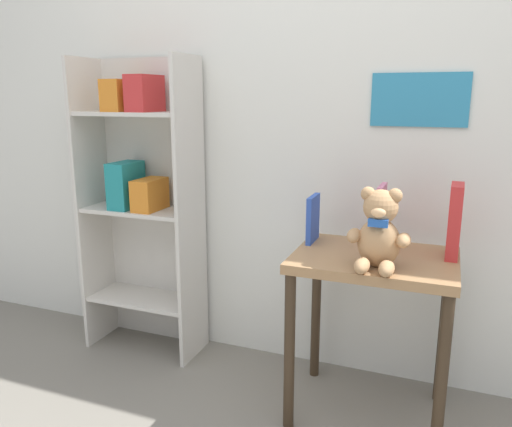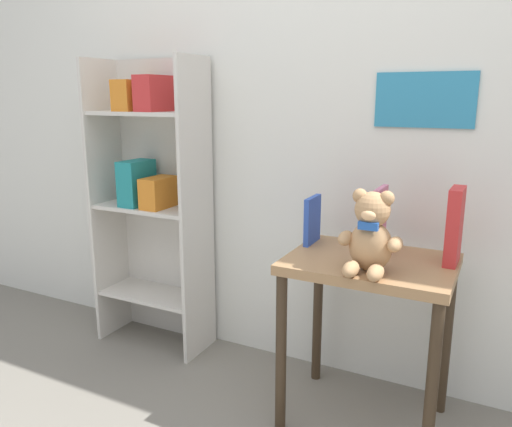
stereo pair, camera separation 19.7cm
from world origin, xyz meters
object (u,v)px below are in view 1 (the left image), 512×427
teddy_bear (379,232)px  display_table (373,285)px  book_standing_red (455,221)px  book_standing_pink (380,217)px  bookshelf_side (144,193)px  book_standing_blue (313,219)px

teddy_bear → display_table: bearing=101.0°
display_table → book_standing_red: book_standing_red is taller
display_table → book_standing_pink: 0.26m
bookshelf_side → book_standing_red: (1.38, -0.11, 0.01)m
book_standing_blue → book_standing_red: 0.53m
bookshelf_side → display_table: bookshelf_side is taller
teddy_bear → book_standing_pink: size_ratio=1.12×
teddy_bear → book_standing_blue: (-0.29, 0.23, -0.03)m
display_table → book_standing_red: (0.26, 0.08, 0.25)m
book_standing_pink → book_standing_red: size_ratio=0.91×
bookshelf_side → teddy_bear: (1.14, -0.32, 0.00)m
book_standing_blue → book_standing_red: size_ratio=0.70×
teddy_bear → book_standing_blue: bearing=141.7°
display_table → teddy_bear: teddy_bear is taller
book_standing_blue → book_standing_red: (0.53, -0.01, 0.04)m
bookshelf_side → teddy_bear: bookshelf_side is taller
teddy_bear → book_standing_pink: 0.23m
display_table → book_standing_pink: book_standing_pink is taller
teddy_bear → book_standing_red: teddy_bear is taller
bookshelf_side → book_standing_red: bookshelf_side is taller
book_standing_pink → book_standing_blue: bearing=-178.5°
display_table → book_standing_blue: book_standing_blue is taller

